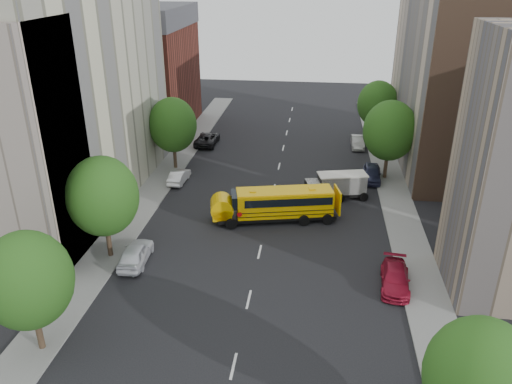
% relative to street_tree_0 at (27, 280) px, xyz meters
% --- Properties ---
extents(ground, '(120.00, 120.00, 0.00)m').
position_rel_street_tree_0_xyz_m(ground, '(11.00, 14.00, -4.64)').
color(ground, black).
rests_on(ground, ground).
extents(sidewalk_left, '(3.00, 80.00, 0.12)m').
position_rel_street_tree_0_xyz_m(sidewalk_left, '(-0.50, 19.00, -4.58)').
color(sidewalk_left, slate).
rests_on(sidewalk_left, ground).
extents(sidewalk_right, '(3.00, 80.00, 0.12)m').
position_rel_street_tree_0_xyz_m(sidewalk_right, '(22.50, 19.00, -4.58)').
color(sidewalk_right, slate).
rests_on(sidewalk_right, ground).
extents(lane_markings, '(0.15, 64.00, 0.01)m').
position_rel_street_tree_0_xyz_m(lane_markings, '(11.00, 24.00, -4.64)').
color(lane_markings, silver).
rests_on(lane_markings, ground).
extents(building_left_cream, '(10.00, 26.00, 20.00)m').
position_rel_street_tree_0_xyz_m(building_left_cream, '(-7.00, 20.00, 5.36)').
color(building_left_cream, beige).
rests_on(building_left_cream, ground).
extents(building_left_redbrick, '(10.00, 15.00, 13.00)m').
position_rel_street_tree_0_xyz_m(building_left_redbrick, '(-7.00, 42.00, 1.86)').
color(building_left_redbrick, maroon).
rests_on(building_left_redbrick, ground).
extents(building_right_far, '(10.00, 22.00, 18.00)m').
position_rel_street_tree_0_xyz_m(building_right_far, '(29.00, 34.00, 4.36)').
color(building_right_far, '#C7B19B').
rests_on(building_right_far, ground).
extents(building_right_sidewall, '(10.10, 0.30, 18.00)m').
position_rel_street_tree_0_xyz_m(building_right_sidewall, '(29.00, 23.00, 4.36)').
color(building_right_sidewall, brown).
rests_on(building_right_sidewall, ground).
extents(street_tree_0, '(4.80, 4.80, 7.41)m').
position_rel_street_tree_0_xyz_m(street_tree_0, '(0.00, 0.00, 0.00)').
color(street_tree_0, '#38281C').
rests_on(street_tree_0, ground).
extents(street_tree_1, '(5.12, 5.12, 7.90)m').
position_rel_street_tree_0_xyz_m(street_tree_1, '(0.00, 10.00, 0.31)').
color(street_tree_1, '#38281C').
rests_on(street_tree_1, ground).
extents(street_tree_2, '(4.99, 4.99, 7.71)m').
position_rel_street_tree_0_xyz_m(street_tree_2, '(0.00, 28.00, 0.19)').
color(street_tree_2, '#38281C').
rests_on(street_tree_2, ground).
extents(street_tree_3, '(4.61, 4.61, 7.11)m').
position_rel_street_tree_0_xyz_m(street_tree_3, '(22.00, -4.00, -0.19)').
color(street_tree_3, '#38281C').
rests_on(street_tree_3, ground).
extents(street_tree_4, '(5.25, 5.25, 8.10)m').
position_rel_street_tree_0_xyz_m(street_tree_4, '(22.00, 28.00, 0.43)').
color(street_tree_4, '#38281C').
rests_on(street_tree_4, ground).
extents(street_tree_5, '(4.86, 4.86, 7.51)m').
position_rel_street_tree_0_xyz_m(street_tree_5, '(22.00, 40.00, 0.06)').
color(street_tree_5, '#38281C').
rests_on(street_tree_5, ground).
extents(school_bus, '(10.29, 4.45, 2.83)m').
position_rel_street_tree_0_xyz_m(school_bus, '(11.68, 17.39, -3.06)').
color(school_bus, black).
rests_on(school_bus, ground).
extents(safari_truck, '(5.87, 3.22, 2.38)m').
position_rel_street_tree_0_xyz_m(safari_truck, '(17.00, 22.62, -3.38)').
color(safari_truck, black).
rests_on(safari_truck, ground).
extents(parked_car_0, '(2.01, 4.54, 1.52)m').
position_rel_street_tree_0_xyz_m(parked_car_0, '(2.20, 9.41, -3.88)').
color(parked_car_0, silver).
rests_on(parked_car_0, ground).
extents(parked_car_1, '(1.53, 3.92, 1.27)m').
position_rel_street_tree_0_xyz_m(parked_car_1, '(1.40, 24.34, -4.01)').
color(parked_car_1, white).
rests_on(parked_car_1, ground).
extents(parked_car_2, '(2.44, 5.20, 1.44)m').
position_rel_street_tree_0_xyz_m(parked_car_2, '(1.70, 36.20, -3.92)').
color(parked_car_2, black).
rests_on(parked_car_2, ground).
extents(parked_car_3, '(2.27, 4.74, 1.33)m').
position_rel_street_tree_0_xyz_m(parked_car_3, '(20.60, 8.68, -3.98)').
color(parked_car_3, maroon).
rests_on(parked_car_3, ground).
extents(parked_car_4, '(2.13, 4.61, 1.53)m').
position_rel_street_tree_0_xyz_m(parked_car_4, '(20.60, 27.25, -3.88)').
color(parked_car_4, '#2F3253').
rests_on(parked_car_4, ground).
extents(parked_car_5, '(1.45, 4.11, 1.35)m').
position_rel_street_tree_0_xyz_m(parked_car_5, '(19.80, 37.36, -3.97)').
color(parked_car_5, gray).
rests_on(parked_car_5, ground).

